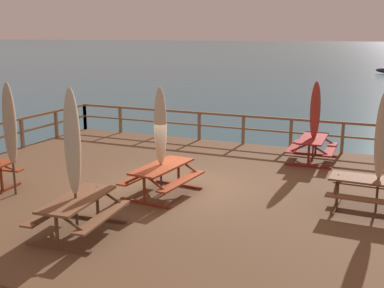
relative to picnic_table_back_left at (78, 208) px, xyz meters
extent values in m
plane|color=#2D5B6B|center=(0.60, 3.53, -1.25)|extent=(600.00, 600.00, 0.00)
cube|color=brown|center=(0.60, 3.53, -0.90)|extent=(14.36, 11.51, 0.69)
cube|color=brown|center=(0.60, 9.14, 0.49)|extent=(14.06, 0.09, 0.08)
cube|color=brown|center=(0.60, 9.14, 0.02)|extent=(14.06, 0.07, 0.06)
cube|color=brown|center=(-6.43, 9.14, -0.03)|extent=(0.10, 0.10, 1.05)
cube|color=brown|center=(-4.67, 9.14, -0.03)|extent=(0.10, 0.10, 1.05)
cube|color=brown|center=(-2.92, 9.14, -0.03)|extent=(0.10, 0.10, 1.05)
cube|color=brown|center=(-1.16, 9.14, -0.03)|extent=(0.10, 0.10, 1.05)
cube|color=brown|center=(0.60, 9.14, -0.03)|extent=(0.10, 0.10, 1.05)
cube|color=brown|center=(2.36, 9.14, -0.03)|extent=(0.10, 0.10, 1.05)
cube|color=brown|center=(4.11, 9.14, -0.03)|extent=(0.10, 0.10, 1.05)
cube|color=brown|center=(-6.43, 5.40, -0.03)|extent=(0.10, 0.10, 1.05)
cube|color=brown|center=(-6.43, 7.27, -0.03)|extent=(0.10, 0.10, 1.05)
cube|color=brown|center=(-6.43, 9.14, -0.03)|extent=(0.10, 0.10, 1.05)
cube|color=brown|center=(0.00, 0.00, 0.18)|extent=(0.93, 1.96, 0.05)
cube|color=brown|center=(0.56, 0.05, -0.12)|extent=(0.45, 1.92, 0.04)
cube|color=brown|center=(-0.56, -0.05, -0.12)|extent=(0.45, 1.92, 0.04)
cube|color=brown|center=(0.07, -0.77, -0.53)|extent=(1.40, 0.21, 0.06)
cylinder|color=brown|center=(0.07, -0.77, -0.19)|extent=(0.07, 0.07, 0.74)
cylinder|color=brown|center=(0.35, -0.74, 0.03)|extent=(0.63, 0.11, 0.37)
cylinder|color=brown|center=(-0.21, -0.79, 0.03)|extent=(0.63, 0.11, 0.37)
cube|color=brown|center=(-0.07, 0.77, -0.53)|extent=(1.40, 0.21, 0.06)
cylinder|color=brown|center=(-0.07, 0.77, -0.19)|extent=(0.07, 0.07, 0.74)
cylinder|color=brown|center=(0.21, 0.79, 0.03)|extent=(0.63, 0.11, 0.37)
cylinder|color=brown|center=(-0.35, 0.74, 0.03)|extent=(0.63, 0.11, 0.37)
cube|color=maroon|center=(-3.40, 1.35, -0.53)|extent=(0.22, 1.40, 0.06)
cylinder|color=maroon|center=(-3.40, 1.35, -0.19)|extent=(0.07, 0.07, 0.74)
cylinder|color=maroon|center=(-3.43, 1.63, 0.03)|extent=(0.12, 0.63, 0.37)
cube|color=#993819|center=(0.46, 2.85, 0.18)|extent=(0.93, 2.05, 0.05)
cube|color=#993819|center=(1.02, 2.80, -0.12)|extent=(0.45, 2.01, 0.04)
cube|color=#993819|center=(-0.10, 2.90, -0.12)|extent=(0.45, 2.01, 0.04)
cube|color=maroon|center=(0.39, 2.04, -0.53)|extent=(1.40, 0.20, 0.06)
cylinder|color=maroon|center=(0.39, 2.04, -0.19)|extent=(0.07, 0.07, 0.74)
cylinder|color=maroon|center=(0.67, 2.01, 0.03)|extent=(0.63, 0.11, 0.37)
cylinder|color=maroon|center=(0.11, 2.06, 0.03)|extent=(0.63, 0.11, 0.37)
cube|color=maroon|center=(0.53, 3.66, -0.53)|extent=(1.40, 0.20, 0.06)
cylinder|color=maroon|center=(0.53, 3.66, -0.19)|extent=(0.07, 0.07, 0.74)
cylinder|color=maroon|center=(0.81, 3.63, 0.03)|extent=(0.63, 0.11, 0.37)
cylinder|color=maroon|center=(0.25, 3.68, 0.03)|extent=(0.63, 0.11, 0.37)
cube|color=maroon|center=(3.36, 7.68, 0.18)|extent=(0.82, 1.97, 0.05)
cube|color=maroon|center=(3.92, 7.70, -0.12)|extent=(0.34, 1.95, 0.04)
cube|color=maroon|center=(2.80, 7.67, -0.12)|extent=(0.34, 1.95, 0.04)
cube|color=maroon|center=(3.38, 6.89, -0.53)|extent=(1.40, 0.12, 0.06)
cylinder|color=maroon|center=(3.38, 6.89, -0.19)|extent=(0.07, 0.07, 0.74)
cylinder|color=maroon|center=(3.66, 6.90, 0.03)|extent=(0.63, 0.07, 0.37)
cylinder|color=maroon|center=(3.11, 6.88, 0.03)|extent=(0.63, 0.07, 0.37)
cube|color=maroon|center=(3.34, 8.48, -0.53)|extent=(1.40, 0.12, 0.06)
cylinder|color=maroon|center=(3.34, 8.48, -0.19)|extent=(0.07, 0.07, 0.74)
cylinder|color=maroon|center=(3.62, 8.48, 0.03)|extent=(0.63, 0.07, 0.37)
cylinder|color=maroon|center=(3.06, 8.47, 0.03)|extent=(0.63, 0.07, 0.37)
cube|color=brown|center=(5.50, 3.71, 0.18)|extent=(2.15, 0.82, 0.05)
cube|color=brown|center=(5.48, 3.15, -0.12)|extent=(2.13, 0.34, 0.04)
cube|color=brown|center=(5.52, 4.27, -0.12)|extent=(2.13, 0.34, 0.04)
cube|color=brown|center=(4.62, 3.74, -0.53)|extent=(0.12, 1.40, 0.06)
cylinder|color=brown|center=(4.62, 3.74, -0.19)|extent=(0.07, 0.07, 0.74)
cylinder|color=brown|center=(4.61, 3.46, 0.03)|extent=(0.07, 0.63, 0.37)
cylinder|color=brown|center=(4.63, 4.02, 0.03)|extent=(0.07, 0.63, 0.37)
cylinder|color=#4C3828|center=(-0.04, -0.02, 0.86)|extent=(0.06, 0.06, 2.83)
ellipsoid|color=#CCB793|center=(-0.04, -0.02, 1.36)|extent=(0.32, 0.32, 2.15)
cylinder|color=#7A6E58|center=(-0.04, -0.02, 1.20)|extent=(0.21, 0.21, 0.05)
cone|color=#4C3828|center=(-0.04, -0.02, 2.35)|extent=(0.10, 0.10, 0.14)
cylinder|color=#4C3828|center=(0.39, 2.91, 0.73)|extent=(0.06, 0.06, 2.58)
ellipsoid|color=#CCB793|center=(0.39, 2.91, 1.19)|extent=(0.32, 0.32, 1.96)
cylinder|color=#7A6E58|center=(0.39, 2.91, 1.04)|extent=(0.21, 0.21, 0.05)
cone|color=#4C3828|center=(0.39, 2.91, 2.09)|extent=(0.10, 0.10, 0.14)
cylinder|color=#4C3828|center=(3.38, 7.70, 0.65)|extent=(0.06, 0.06, 2.41)
ellipsoid|color=#A33328|center=(3.38, 7.70, 1.07)|extent=(0.32, 0.32, 1.83)
cylinder|color=maroon|center=(3.38, 7.70, 0.94)|extent=(0.21, 0.21, 0.05)
cone|color=#4C3828|center=(3.38, 7.70, 1.92)|extent=(0.10, 0.10, 0.14)
cylinder|color=#4C3828|center=(5.49, 3.77, 0.76)|extent=(0.06, 0.06, 2.63)
ellipsoid|color=tan|center=(5.49, 3.77, 1.23)|extent=(0.32, 0.32, 2.00)
cylinder|color=#71614F|center=(5.49, 3.77, 1.08)|extent=(0.21, 0.21, 0.05)
cylinder|color=#4C3828|center=(-2.98, 1.38, 0.79)|extent=(0.06, 0.06, 2.69)
ellipsoid|color=tan|center=(-2.98, 1.38, 1.27)|extent=(0.32, 0.32, 2.05)
cylinder|color=#685B4C|center=(-2.98, 1.38, 1.11)|extent=(0.21, 0.21, 0.05)
cone|color=#4C3828|center=(-2.98, 1.38, 2.21)|extent=(0.10, 0.10, 0.14)
camera|label=1|loc=(5.75, -7.46, 3.43)|focal=44.82mm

